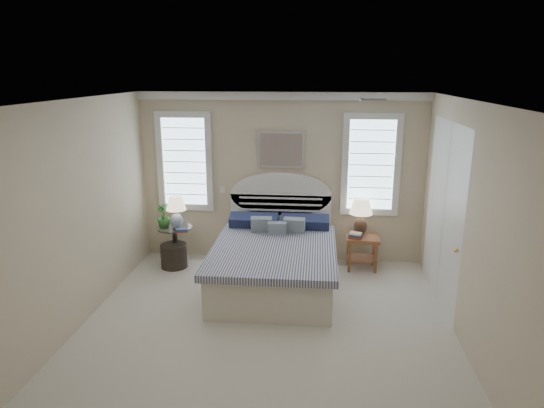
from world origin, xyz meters
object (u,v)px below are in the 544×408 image
Objects in this scene: side_table_left at (175,242)px; lamp_left at (176,209)px; nightstand_right at (362,246)px; lamp_right at (361,212)px; bed at (275,259)px; floor_pot at (174,256)px.

side_table_left is 1.23× the size of lamp_left.
lamp_right is at bearing 107.21° from nightstand_right.
bed reaches higher than floor_pot.
bed reaches higher than side_table_left.
lamp_right is at bearing 6.39° from floor_pot.
floor_pot is 3.01m from lamp_right.
bed is at bearing -19.74° from side_table_left.
bed is 3.61× the size of side_table_left.
floor_pot is 0.76m from lamp_left.
floor_pot is at bearing -173.61° from lamp_right.
bed is 1.58m from lamp_right.
lamp_left reaches higher than side_table_left.
floor_pot is 0.71× the size of lamp_right.
floor_pot is 0.81× the size of lamp_left.
nightstand_right is at bearing 2.73° from lamp_left.
floor_pot is at bearing -88.97° from side_table_left.
side_table_left is 0.56m from lamp_left.
lamp_left is 2.87m from lamp_right.
bed reaches higher than lamp_right.
bed is at bearing -16.40° from floor_pot.
floor_pot is at bearing 163.60° from bed.
bed reaches higher than nightstand_right.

